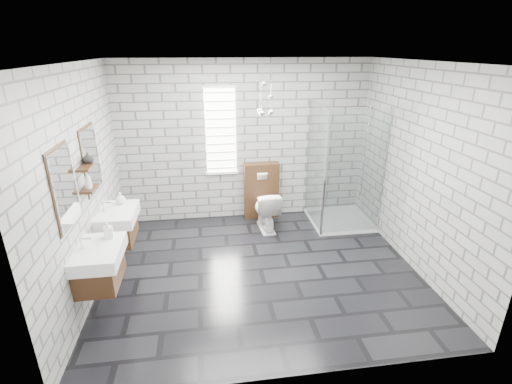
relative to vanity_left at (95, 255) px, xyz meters
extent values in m
cube|color=black|center=(1.91, 0.62, -0.77)|extent=(4.20, 3.60, 0.02)
cube|color=white|center=(1.91, 0.62, 1.95)|extent=(4.20, 3.60, 0.02)
cube|color=#989893|center=(1.91, 2.43, 0.59)|extent=(4.20, 0.02, 2.70)
cube|color=#989893|center=(1.91, -1.19, 0.59)|extent=(4.20, 0.02, 2.70)
cube|color=#989893|center=(-0.20, 0.62, 0.59)|extent=(0.02, 3.60, 2.70)
cube|color=#989893|center=(4.02, 0.62, 0.59)|extent=(0.02, 3.60, 2.70)
cube|color=#422714|center=(0.02, 0.00, -0.21)|extent=(0.42, 0.62, 0.30)
cube|color=silver|center=(0.22, 0.00, -0.18)|extent=(0.02, 0.35, 0.01)
cube|color=white|center=(0.04, 0.00, 0.02)|extent=(0.47, 0.70, 0.15)
cylinder|color=silver|center=(-0.11, 0.00, 0.15)|extent=(0.04, 0.04, 0.12)
cylinder|color=silver|center=(-0.06, 0.00, 0.20)|extent=(0.10, 0.02, 0.02)
cube|color=white|center=(-0.17, 0.00, 0.79)|extent=(0.03, 0.55, 0.80)
cube|color=#422714|center=(-0.19, 0.00, 0.79)|extent=(0.01, 0.59, 0.84)
cube|color=#422714|center=(0.02, 0.99, -0.21)|extent=(0.42, 0.62, 0.30)
cube|color=silver|center=(0.22, 0.99, -0.18)|extent=(0.02, 0.35, 0.01)
cube|color=white|center=(0.04, 0.99, 0.02)|extent=(0.47, 0.70, 0.15)
cylinder|color=silver|center=(-0.11, 0.99, 0.15)|extent=(0.04, 0.04, 0.12)
cylinder|color=silver|center=(-0.06, 0.99, 0.20)|extent=(0.10, 0.02, 0.02)
cube|color=white|center=(-0.17, 0.99, 0.79)|extent=(0.03, 0.55, 0.80)
cube|color=#422714|center=(-0.19, 0.99, 0.79)|extent=(0.01, 0.59, 0.84)
cube|color=#422714|center=(-0.12, 0.57, 0.56)|extent=(0.14, 0.30, 0.03)
cube|color=#422714|center=(-0.12, 0.57, 0.82)|extent=(0.14, 0.30, 0.03)
cube|color=white|center=(1.51, 2.40, 0.79)|extent=(0.50, 0.02, 1.40)
cube|color=white|center=(1.51, 2.39, 1.51)|extent=(0.56, 0.04, 0.04)
cube|color=white|center=(1.51, 2.39, 0.07)|extent=(0.56, 0.04, 0.04)
cube|color=white|center=(1.51, 2.38, 0.16)|extent=(0.48, 0.01, 0.02)
cube|color=white|center=(1.51, 2.38, 0.30)|extent=(0.48, 0.01, 0.02)
cube|color=white|center=(1.51, 2.38, 0.44)|extent=(0.48, 0.01, 0.02)
cube|color=white|center=(1.51, 2.38, 0.58)|extent=(0.48, 0.01, 0.02)
cube|color=white|center=(1.51, 2.38, 0.72)|extent=(0.48, 0.01, 0.02)
cube|color=white|center=(1.51, 2.38, 0.86)|extent=(0.48, 0.01, 0.02)
cube|color=white|center=(1.51, 2.38, 1.00)|extent=(0.48, 0.01, 0.02)
cube|color=white|center=(1.51, 2.38, 1.14)|extent=(0.48, 0.01, 0.02)
cube|color=white|center=(1.51, 2.38, 1.28)|extent=(0.48, 0.01, 0.03)
cube|color=white|center=(1.51, 2.38, 1.42)|extent=(0.48, 0.01, 0.03)
cube|color=#422714|center=(2.18, 2.32, -0.26)|extent=(0.60, 0.20, 1.00)
cube|color=silver|center=(2.18, 2.21, 0.04)|extent=(0.18, 0.01, 0.12)
cube|color=white|center=(3.51, 1.92, -0.73)|extent=(1.00, 1.00, 0.06)
cube|color=silver|center=(3.51, 1.43, 0.27)|extent=(1.00, 0.01, 2.00)
cube|color=silver|center=(3.02, 1.92, 0.27)|extent=(0.01, 1.00, 2.00)
cube|color=silver|center=(3.02, 1.43, 0.27)|extent=(0.03, 0.03, 2.00)
cube|color=silver|center=(3.99, 1.43, 0.27)|extent=(0.03, 0.03, 2.00)
cylinder|color=silver|center=(3.95, 2.12, 0.34)|extent=(0.02, 0.02, 1.80)
cylinder|color=silver|center=(3.87, 2.12, 1.26)|extent=(0.14, 0.14, 0.02)
sphere|color=silver|center=(2.11, 1.88, 1.17)|extent=(0.09, 0.09, 0.09)
cylinder|color=silver|center=(2.11, 1.88, 1.58)|extent=(0.01, 0.01, 0.73)
sphere|color=silver|center=(2.26, 1.93, 1.18)|extent=(0.09, 0.09, 0.09)
cylinder|color=silver|center=(2.26, 1.93, 1.58)|extent=(0.01, 0.01, 0.72)
sphere|color=silver|center=(2.16, 2.03, 1.58)|extent=(0.09, 0.09, 0.09)
cylinder|color=silver|center=(2.16, 2.03, 1.79)|extent=(0.01, 0.01, 0.32)
sphere|color=silver|center=(2.11, 2.02, 1.19)|extent=(0.09, 0.09, 0.09)
cylinder|color=silver|center=(2.11, 2.02, 1.59)|extent=(0.01, 0.01, 0.71)
sphere|color=silver|center=(2.28, 2.05, 1.39)|extent=(0.09, 0.09, 0.09)
cylinder|color=silver|center=(2.28, 2.05, 1.69)|extent=(0.01, 0.01, 0.51)
imported|color=white|center=(2.18, 1.83, -0.42)|extent=(0.43, 0.69, 0.68)
imported|color=#B2B2B2|center=(0.11, 0.21, 0.19)|extent=(0.11, 0.11, 0.20)
imported|color=#B2B2B2|center=(0.06, 1.19, 0.18)|extent=(0.17, 0.17, 0.17)
imported|color=#B2B2B2|center=(-0.11, 0.53, 0.68)|extent=(0.08, 0.08, 0.20)
imported|color=#B2B2B2|center=(-0.11, 0.68, 0.90)|extent=(0.15, 0.15, 0.13)
camera|label=1|loc=(1.23, -3.69, 2.10)|focal=26.00mm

